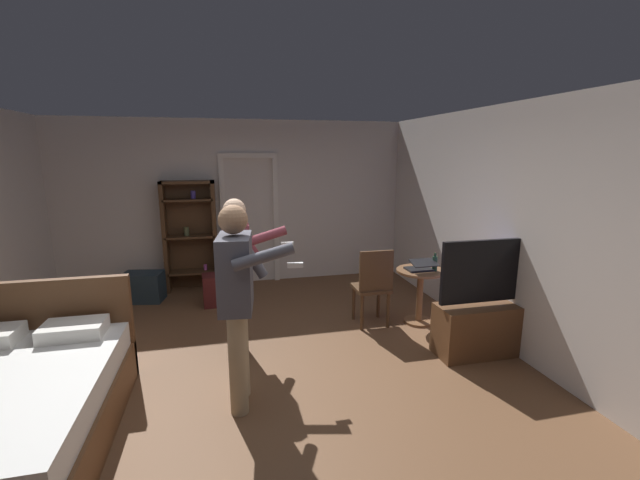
{
  "coord_description": "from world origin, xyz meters",
  "views": [
    {
      "loc": [
        -0.23,
        -3.53,
        2.13
      ],
      "look_at": [
        0.69,
        0.38,
        1.28
      ],
      "focal_mm": 23.12,
      "sensor_mm": 36.0,
      "label": 1
    }
  ],
  "objects_px": {
    "tv_flatscreen": "(486,320)",
    "person_blue_shirt": "(237,292)",
    "suitcase_dark": "(221,289)",
    "bookshelf": "(190,231)",
    "wooden_chair": "(373,284)",
    "suitcase_small": "(144,287)",
    "bottle_on_table": "(435,263)",
    "side_table": "(420,287)",
    "person_striped_shirt": "(238,266)",
    "laptop": "(421,267)"
  },
  "relations": [
    {
      "from": "bottle_on_table",
      "to": "person_striped_shirt",
      "type": "bearing_deg",
      "value": -173.75
    },
    {
      "from": "wooden_chair",
      "to": "person_striped_shirt",
      "type": "xyz_separation_m",
      "value": [
        -1.64,
        -0.38,
        0.44
      ]
    },
    {
      "from": "bottle_on_table",
      "to": "person_striped_shirt",
      "type": "xyz_separation_m",
      "value": [
        -2.39,
        -0.26,
        0.19
      ]
    },
    {
      "from": "side_table",
      "to": "suitcase_dark",
      "type": "relative_size",
      "value": 1.43
    },
    {
      "from": "laptop",
      "to": "suitcase_small",
      "type": "relative_size",
      "value": 0.61
    },
    {
      "from": "tv_flatscreen",
      "to": "suitcase_dark",
      "type": "xyz_separation_m",
      "value": [
        -2.78,
        2.17,
        -0.15
      ]
    },
    {
      "from": "bookshelf",
      "to": "person_blue_shirt",
      "type": "relative_size",
      "value": 0.99
    },
    {
      "from": "wooden_chair",
      "to": "side_table",
      "type": "bearing_deg",
      "value": -3.66
    },
    {
      "from": "suitcase_dark",
      "to": "person_striped_shirt",
      "type": "bearing_deg",
      "value": -86.11
    },
    {
      "from": "bottle_on_table",
      "to": "bookshelf",
      "type": "bearing_deg",
      "value": 144.43
    },
    {
      "from": "laptop",
      "to": "bottle_on_table",
      "type": "xyz_separation_m",
      "value": [
        0.17,
        -0.04,
        0.04
      ]
    },
    {
      "from": "laptop",
      "to": "side_table",
      "type": "bearing_deg",
      "value": 55.64
    },
    {
      "from": "wooden_chair",
      "to": "suitcase_dark",
      "type": "relative_size",
      "value": 2.02
    },
    {
      "from": "side_table",
      "to": "suitcase_small",
      "type": "distance_m",
      "value": 3.93
    },
    {
      "from": "tv_flatscreen",
      "to": "suitcase_small",
      "type": "relative_size",
      "value": 2.32
    },
    {
      "from": "tv_flatscreen",
      "to": "laptop",
      "type": "distance_m",
      "value": 1.01
    },
    {
      "from": "side_table",
      "to": "laptop",
      "type": "bearing_deg",
      "value": -124.36
    },
    {
      "from": "suitcase_dark",
      "to": "bookshelf",
      "type": "bearing_deg",
      "value": 113.5
    },
    {
      "from": "bookshelf",
      "to": "tv_flatscreen",
      "type": "xyz_separation_m",
      "value": [
        3.2,
        -3.0,
        -0.55
      ]
    },
    {
      "from": "tv_flatscreen",
      "to": "suitcase_small",
      "type": "distance_m",
      "value": 4.65
    },
    {
      "from": "person_striped_shirt",
      "to": "suitcase_small",
      "type": "relative_size",
      "value": 3.1
    },
    {
      "from": "bookshelf",
      "to": "suitcase_small",
      "type": "xyz_separation_m",
      "value": [
        -0.67,
        -0.44,
        -0.71
      ]
    },
    {
      "from": "side_table",
      "to": "bottle_on_table",
      "type": "bearing_deg",
      "value": -29.74
    },
    {
      "from": "tv_flatscreen",
      "to": "bottle_on_table",
      "type": "xyz_separation_m",
      "value": [
        -0.17,
        0.84,
        0.42
      ]
    },
    {
      "from": "side_table",
      "to": "person_striped_shirt",
      "type": "bearing_deg",
      "value": -171.37
    },
    {
      "from": "side_table",
      "to": "tv_flatscreen",
      "type": "bearing_deg",
      "value": -71.16
    },
    {
      "from": "tv_flatscreen",
      "to": "suitcase_dark",
      "type": "distance_m",
      "value": 3.53
    },
    {
      "from": "tv_flatscreen",
      "to": "person_blue_shirt",
      "type": "height_order",
      "value": "person_blue_shirt"
    },
    {
      "from": "suitcase_dark",
      "to": "suitcase_small",
      "type": "xyz_separation_m",
      "value": [
        -1.1,
        0.39,
        -0.01
      ]
    },
    {
      "from": "person_striped_shirt",
      "to": "suitcase_small",
      "type": "distance_m",
      "value": 2.5
    },
    {
      "from": "tv_flatscreen",
      "to": "side_table",
      "type": "bearing_deg",
      "value": 108.84
    },
    {
      "from": "person_striped_shirt",
      "to": "tv_flatscreen",
      "type": "bearing_deg",
      "value": -12.6
    },
    {
      "from": "side_table",
      "to": "wooden_chair",
      "type": "distance_m",
      "value": 0.62
    },
    {
      "from": "tv_flatscreen",
      "to": "suitcase_small",
      "type": "bearing_deg",
      "value": 146.53
    },
    {
      "from": "wooden_chair",
      "to": "person_blue_shirt",
      "type": "distance_m",
      "value": 2.16
    },
    {
      "from": "bottle_on_table",
      "to": "person_blue_shirt",
      "type": "relative_size",
      "value": 0.13
    },
    {
      "from": "tv_flatscreen",
      "to": "person_striped_shirt",
      "type": "xyz_separation_m",
      "value": [
        -2.57,
        0.57,
        0.61
      ]
    },
    {
      "from": "person_blue_shirt",
      "to": "suitcase_dark",
      "type": "xyz_separation_m",
      "value": [
        -0.17,
        2.5,
        -0.79
      ]
    },
    {
      "from": "bookshelf",
      "to": "side_table",
      "type": "height_order",
      "value": "bookshelf"
    },
    {
      "from": "person_blue_shirt",
      "to": "wooden_chair",
      "type": "bearing_deg",
      "value": 37.44
    },
    {
      "from": "wooden_chair",
      "to": "suitcase_small",
      "type": "height_order",
      "value": "wooden_chair"
    },
    {
      "from": "wooden_chair",
      "to": "suitcase_dark",
      "type": "distance_m",
      "value": 2.24
    },
    {
      "from": "laptop",
      "to": "wooden_chair",
      "type": "height_order",
      "value": "wooden_chair"
    },
    {
      "from": "person_striped_shirt",
      "to": "suitcase_small",
      "type": "height_order",
      "value": "person_striped_shirt"
    },
    {
      "from": "tv_flatscreen",
      "to": "person_blue_shirt",
      "type": "distance_m",
      "value": 2.7
    },
    {
      "from": "bottle_on_table",
      "to": "person_blue_shirt",
      "type": "height_order",
      "value": "person_blue_shirt"
    },
    {
      "from": "bottle_on_table",
      "to": "suitcase_small",
      "type": "xyz_separation_m",
      "value": [
        -3.7,
        1.72,
        -0.58
      ]
    },
    {
      "from": "bookshelf",
      "to": "suitcase_dark",
      "type": "relative_size",
      "value": 3.51
    },
    {
      "from": "wooden_chair",
      "to": "person_blue_shirt",
      "type": "xyz_separation_m",
      "value": [
        -1.68,
        -1.28,
        0.47
      ]
    },
    {
      "from": "bookshelf",
      "to": "wooden_chair",
      "type": "bearing_deg",
      "value": -41.99
    }
  ]
}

